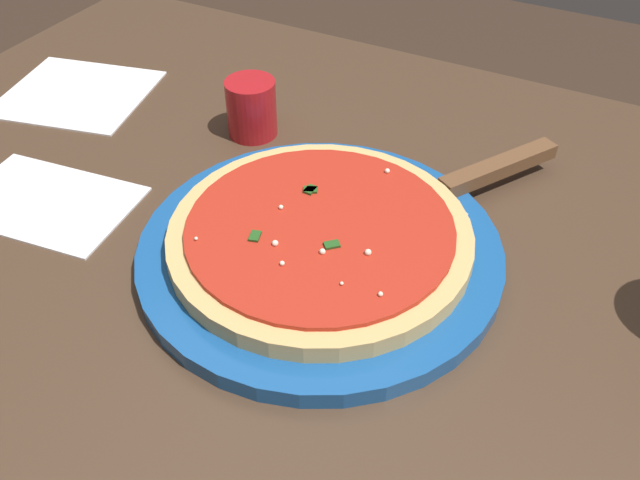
{
  "coord_description": "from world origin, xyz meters",
  "views": [
    {
      "loc": [
        -0.24,
        0.41,
        1.17
      ],
      "look_at": [
        -0.04,
        0.04,
        0.79
      ],
      "focal_mm": 38.65,
      "sensor_mm": 36.0,
      "label": 1
    }
  ],
  "objects": [
    {
      "name": "cup_small_sauce",
      "position": [
        0.11,
        -0.1,
        0.8
      ],
      "size": [
        0.05,
        0.05,
        0.06
      ],
      "primitive_type": "cylinder",
      "color": "#B2191E",
      "rests_on": "restaurant_table"
    },
    {
      "name": "napkin_folded_right",
      "position": [
        0.22,
        0.09,
        0.77
      ],
      "size": [
        0.17,
        0.12,
        0.0
      ],
      "primitive_type": "cube",
      "rotation": [
        0.0,
        0.0,
        0.12
      ],
      "color": "white",
      "rests_on": "restaurant_table"
    },
    {
      "name": "napkin_loose_left",
      "position": [
        0.33,
        -0.08,
        0.77
      ],
      "size": [
        0.19,
        0.18,
        0.0
      ],
      "primitive_type": "cube",
      "rotation": [
        0.0,
        0.0,
        0.24
      ],
      "color": "white",
      "rests_on": "restaurant_table"
    },
    {
      "name": "restaurant_table",
      "position": [
        0.0,
        0.0,
        0.61
      ],
      "size": [
        0.98,
        0.7,
        0.77
      ],
      "color": "black",
      "rests_on": "ground_plane"
    },
    {
      "name": "pizza_server",
      "position": [
        -0.12,
        -0.09,
        0.79
      ],
      "size": [
        0.15,
        0.21,
        0.01
      ],
      "color": "silver",
      "rests_on": "serving_plate"
    },
    {
      "name": "pizza",
      "position": [
        -0.04,
        0.04,
        0.8
      ],
      "size": [
        0.25,
        0.25,
        0.02
      ],
      "color": "#DBB26B",
      "rests_on": "serving_plate"
    },
    {
      "name": "serving_plate",
      "position": [
        -0.04,
        0.04,
        0.78
      ],
      "size": [
        0.3,
        0.3,
        0.02
      ],
      "primitive_type": "cylinder",
      "color": "#195199",
      "rests_on": "restaurant_table"
    }
  ]
}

